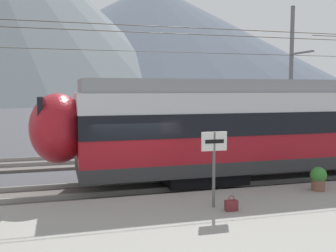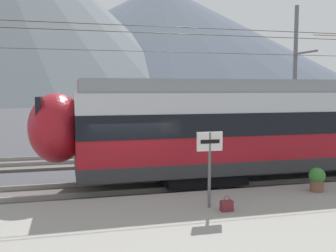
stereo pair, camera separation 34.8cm
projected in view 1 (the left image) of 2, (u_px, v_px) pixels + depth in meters
ground_plane at (131, 198)px, 12.70m from camera, size 400.00×400.00×0.00m
track_near at (127, 191)px, 13.37m from camera, size 120.00×3.00×0.28m
track_far at (106, 160)px, 19.01m from camera, size 120.00×3.00×0.28m
catenary_mast_far_side at (292, 76)px, 23.42m from camera, size 40.25×2.25×8.42m
platform_sign at (214, 152)px, 10.29m from camera, size 0.70×0.08×2.02m
handbag_near_sign at (231, 205)px, 10.11m from camera, size 0.32×0.18×0.40m
potted_plant_by_shelter at (318, 177)px, 12.09m from camera, size 0.50×0.50×0.74m
mountain_central_peak at (152, 41)px, 182.71m from camera, size 187.85×187.85×51.61m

